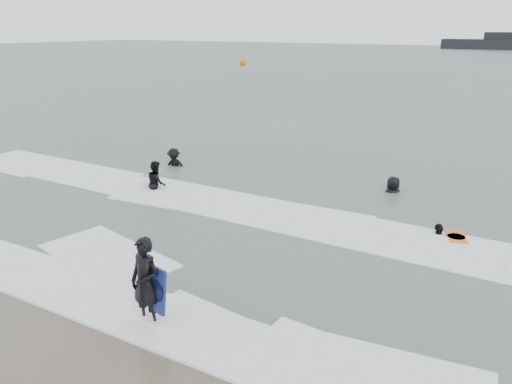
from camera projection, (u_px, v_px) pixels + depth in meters
The scene contains 11 objects.
ground at pixel (146, 297), 11.44m from camera, with size 320.00×320.00×0.00m, color brown.
sea at pixel (503, 66), 76.81m from camera, with size 320.00×320.00×0.00m, color #47544C.
surfer_centre at pixel (149, 324), 10.41m from camera, with size 0.71×0.47×1.95m, color black.
surfer_wading at pixel (157, 190), 18.83m from camera, with size 0.82×0.64×1.70m, color black.
surfer_breaker at pixel (174, 167), 21.90m from camera, with size 1.10×0.63×1.71m, color black.
surfer_right_near at pixel (439, 236), 14.74m from camera, with size 0.90×0.38×1.54m, color black.
surfer_right_far at pixel (393, 193), 18.53m from camera, with size 0.87×0.57×1.79m, color black.
surf_foam at pixel (233, 239), 14.45m from camera, with size 30.03×9.06×0.09m.
bodyboards at pixel (254, 222), 14.48m from camera, with size 11.87×8.34×1.25m.
buoy at pixel (243, 63), 77.70m from camera, with size 1.00×1.00×1.65m.
vessel_horizon at pixel (508, 44), 126.81m from camera, with size 31.64×5.65×4.29m.
Camera 1 is at (7.30, -7.41, 5.91)m, focal length 35.00 mm.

